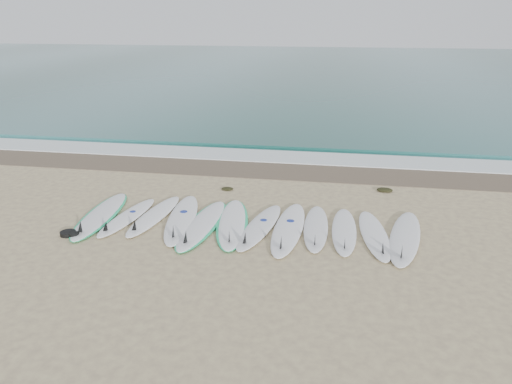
% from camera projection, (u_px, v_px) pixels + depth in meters
% --- Properties ---
extents(ground, '(120.00, 120.00, 0.00)m').
position_uv_depth(ground, '(247.00, 226.00, 10.82)').
color(ground, tan).
extents(ocean, '(120.00, 55.00, 0.03)m').
position_uv_depth(ocean, '(320.00, 69.00, 40.95)').
color(ocean, '#235B58').
rests_on(ocean, ground).
extents(wet_sand_band, '(120.00, 1.80, 0.01)m').
position_uv_depth(wet_sand_band, '(273.00, 170.00, 14.62)').
color(wet_sand_band, brown).
rests_on(wet_sand_band, ground).
extents(foam_band, '(120.00, 1.40, 0.04)m').
position_uv_depth(foam_band, '(279.00, 157.00, 15.91)').
color(foam_band, silver).
rests_on(foam_band, ground).
extents(wave_crest, '(120.00, 1.00, 0.10)m').
position_uv_depth(wave_crest, '(284.00, 144.00, 17.29)').
color(wave_crest, '#235B58').
rests_on(wave_crest, ground).
extents(surfboard_0, '(0.90, 2.91, 0.36)m').
position_uv_depth(surfboard_0, '(100.00, 215.00, 11.22)').
color(surfboard_0, silver).
rests_on(surfboard_0, ground).
extents(surfboard_1, '(0.76, 2.41, 0.30)m').
position_uv_depth(surfboard_1, '(126.00, 218.00, 11.10)').
color(surfboard_1, white).
rests_on(surfboard_1, ground).
extents(surfboard_2, '(0.74, 2.56, 0.32)m').
position_uv_depth(surfboard_2, '(153.00, 216.00, 11.18)').
color(surfboard_2, white).
rests_on(surfboard_2, ground).
extents(surfboard_3, '(1.04, 2.95, 0.37)m').
position_uv_depth(surfboard_3, '(181.00, 219.00, 10.98)').
color(surfboard_3, white).
rests_on(surfboard_3, ground).
extents(surfboard_4, '(0.82, 2.86, 0.36)m').
position_uv_depth(surfboard_4, '(202.00, 225.00, 10.73)').
color(surfboard_4, white).
rests_on(surfboard_4, ground).
extents(surfboard_5, '(1.11, 2.89, 0.36)m').
position_uv_depth(surfboard_5, '(232.00, 223.00, 10.79)').
color(surfboard_5, white).
rests_on(surfboard_5, ground).
extents(surfboard_6, '(0.93, 2.65, 0.33)m').
position_uv_depth(surfboard_6, '(259.00, 227.00, 10.60)').
color(surfboard_6, white).
rests_on(surfboard_6, ground).
extents(surfboard_7, '(0.69, 2.91, 0.37)m').
position_uv_depth(surfboard_7, '(288.00, 229.00, 10.49)').
color(surfboard_7, white).
rests_on(surfboard_7, ground).
extents(surfboard_8, '(0.59, 2.50, 0.32)m').
position_uv_depth(surfboard_8, '(316.00, 228.00, 10.55)').
color(surfboard_8, white).
rests_on(surfboard_8, ground).
extents(surfboard_9, '(0.54, 2.48, 0.32)m').
position_uv_depth(surfboard_9, '(344.00, 231.00, 10.40)').
color(surfboard_9, white).
rests_on(surfboard_9, ground).
extents(surfboard_10, '(0.81, 2.57, 0.32)m').
position_uv_depth(surfboard_10, '(375.00, 235.00, 10.21)').
color(surfboard_10, white).
rests_on(surfboard_10, ground).
extents(surfboard_11, '(1.07, 2.89, 0.36)m').
position_uv_depth(surfboard_11, '(405.00, 238.00, 10.08)').
color(surfboard_11, white).
rests_on(surfboard_11, ground).
extents(seaweed_near, '(0.31, 0.24, 0.06)m').
position_uv_depth(seaweed_near, '(227.00, 189.00, 12.99)').
color(seaweed_near, black).
rests_on(seaweed_near, ground).
extents(seaweed_far, '(0.41, 0.32, 0.08)m').
position_uv_depth(seaweed_far, '(385.00, 190.00, 12.88)').
color(seaweed_far, black).
rests_on(seaweed_far, ground).
extents(leash_coil, '(0.46, 0.36, 0.11)m').
position_uv_depth(leash_coil, '(69.00, 234.00, 10.31)').
color(leash_coil, black).
rests_on(leash_coil, ground).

